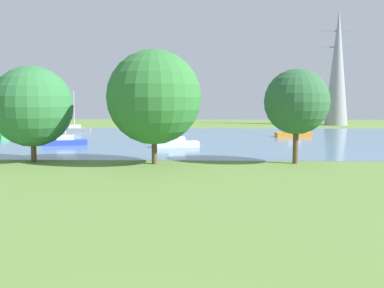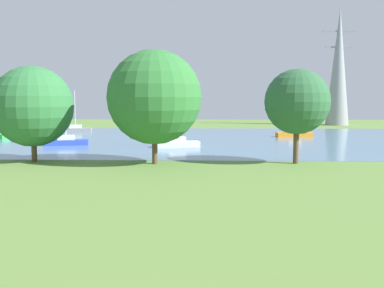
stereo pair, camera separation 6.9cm
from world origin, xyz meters
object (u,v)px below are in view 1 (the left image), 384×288
at_px(electricity_pylon, 338,67).
at_px(tree_west_far, 297,102).
at_px(sailboat_blue, 65,141).
at_px(tree_east_near, 154,97).
at_px(tree_mid_shore, 32,106).
at_px(sailboat_gray, 75,129).
at_px(sailboat_orange, 293,133).
at_px(sailboat_white, 176,143).

bearing_deg(electricity_pylon, tree_west_far, -108.97).
height_order(sailboat_blue, tree_east_near, tree_east_near).
distance_m(sailboat_blue, tree_mid_shore, 13.63).
height_order(tree_mid_shore, tree_east_near, tree_east_near).
bearing_deg(tree_mid_shore, tree_west_far, -0.81).
height_order(sailboat_blue, electricity_pylon, electricity_pylon).
relative_size(sailboat_gray, sailboat_orange, 0.79).
xyz_separation_m(sailboat_gray, sailboat_orange, (32.04, -7.68, 0.02)).
bearing_deg(sailboat_orange, tree_east_near, -122.02).
height_order(sailboat_blue, tree_mid_shore, tree_mid_shore).
relative_size(sailboat_gray, tree_east_near, 0.70).
height_order(sailboat_orange, tree_mid_shore, sailboat_orange).
bearing_deg(sailboat_orange, tree_west_far, -100.42).
bearing_deg(tree_mid_shore, sailboat_blue, 96.14).
bearing_deg(tree_mid_shore, sailboat_orange, 43.29).
bearing_deg(tree_west_far, tree_mid_shore, 179.19).
height_order(sailboat_gray, sailboat_white, sailboat_white).
xyz_separation_m(tree_west_far, electricity_pylon, (17.84, 51.90, 6.20)).
bearing_deg(electricity_pylon, sailboat_blue, -136.47).
bearing_deg(tree_east_near, sailboat_orange, 57.98).
height_order(sailboat_gray, tree_mid_shore, tree_mid_shore).
relative_size(sailboat_gray, electricity_pylon, 0.28).
xyz_separation_m(sailboat_blue, sailboat_gray, (-4.60, 19.30, -0.01)).
relative_size(sailboat_blue, electricity_pylon, 0.31).
relative_size(sailboat_white, sailboat_orange, 0.96).
bearing_deg(electricity_pylon, sailboat_orange, -116.13).
relative_size(tree_east_near, electricity_pylon, 0.41).
bearing_deg(sailboat_white, tree_mid_shore, -134.32).
bearing_deg(tree_west_far, sailboat_blue, 149.96).
bearing_deg(sailboat_white, sailboat_orange, 41.38).
bearing_deg(sailboat_blue, electricity_pylon, 43.53).
xyz_separation_m(sailboat_blue, tree_mid_shore, (1.39, -12.93, 4.11)).
distance_m(sailboat_white, tree_mid_shore, 16.40).
bearing_deg(sailboat_blue, tree_west_far, -30.04).
height_order(sailboat_white, tree_east_near, tree_east_near).
height_order(sailboat_white, electricity_pylon, electricity_pylon).
height_order(sailboat_white, tree_west_far, sailboat_white).
bearing_deg(sailboat_orange, sailboat_blue, -157.06).
distance_m(sailboat_orange, tree_west_far, 25.65).
xyz_separation_m(sailboat_white, tree_east_near, (-0.95, -12.26, 4.86)).
distance_m(tree_mid_shore, electricity_pylon, 65.21).
relative_size(sailboat_gray, tree_west_far, 0.84).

